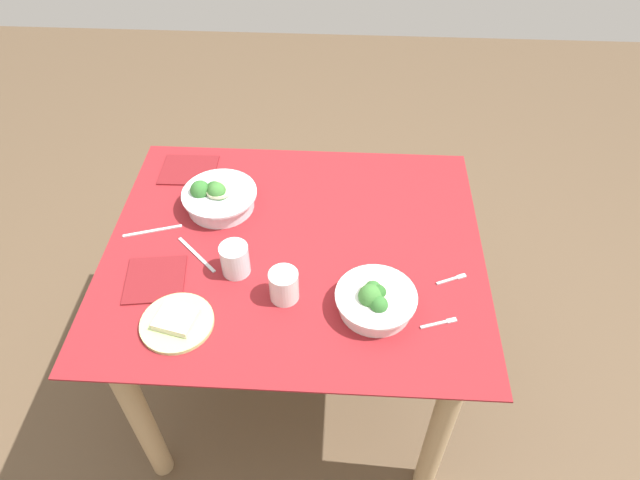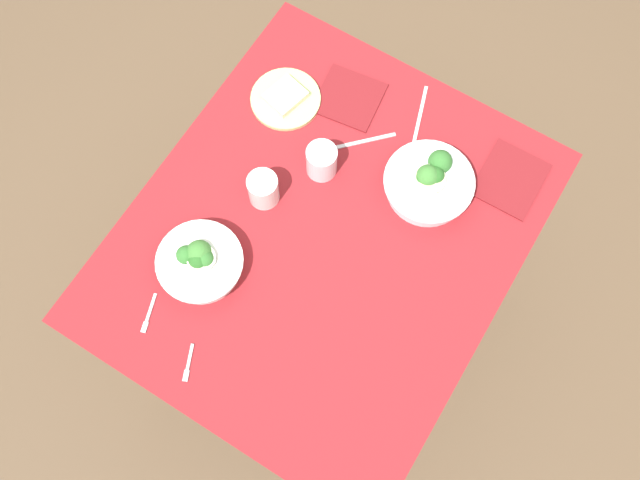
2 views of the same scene
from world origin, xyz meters
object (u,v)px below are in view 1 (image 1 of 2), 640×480
object	(u,v)px
broccoli_bowl_near	(218,197)
bread_side_plate	(177,322)
table_knife_left	(197,255)
water_glass_center	(284,285)
broccoli_bowl_far	(375,300)
napkin_folded_upper	(189,170)
fork_by_near_bowl	(440,323)
fork_by_far_bowl	(453,279)
table_knife_right	(153,231)
napkin_folded_lower	(155,279)
water_glass_side	(235,259)

from	to	relation	value
broccoli_bowl_near	bread_side_plate	distance (m)	0.47
table_knife_left	water_glass_center	bearing A→B (deg)	-162.50
broccoli_bowl_far	broccoli_bowl_near	size ratio (longest dim) A/B	0.93
broccoli_bowl_near	bread_side_plate	xyz separation A→B (m)	(0.03, 0.47, -0.03)
bread_side_plate	napkin_folded_upper	xyz separation A→B (m)	(0.11, -0.64, -0.01)
bread_side_plate	broccoli_bowl_far	bearing A→B (deg)	-171.24
fork_by_near_bowl	napkin_folded_upper	distance (m)	1.01
broccoli_bowl_far	water_glass_center	distance (m)	0.25
bread_side_plate	fork_by_far_bowl	bearing A→B (deg)	-165.32
table_knife_left	table_knife_right	bearing A→B (deg)	14.06
bread_side_plate	table_knife_right	bearing A→B (deg)	-65.30
water_glass_center	napkin_folded_upper	bearing A→B (deg)	-54.12
napkin_folded_lower	table_knife_right	bearing A→B (deg)	-73.05
broccoli_bowl_far	broccoli_bowl_near	xyz separation A→B (m)	(0.49, -0.39, 0.00)
broccoli_bowl_far	fork_by_near_bowl	size ratio (longest dim) A/B	2.18
broccoli_bowl_near	napkin_folded_lower	bearing A→B (deg)	68.04
bread_side_plate	water_glass_side	bearing A→B (deg)	-123.09
water_glass_side	fork_by_far_bowl	distance (m)	0.62
broccoli_bowl_far	water_glass_side	xyz separation A→B (m)	(0.40, -0.12, 0.01)
broccoli_bowl_far	water_glass_center	world-z (taller)	same
water_glass_side	table_knife_left	world-z (taller)	water_glass_side
water_glass_center	water_glass_side	distance (m)	0.17
broccoli_bowl_far	bread_side_plate	distance (m)	0.53
table_knife_left	broccoli_bowl_far	bearing A→B (deg)	-153.47
table_knife_right	napkin_folded_lower	bearing A→B (deg)	-91.04
table_knife_right	fork_by_far_bowl	bearing A→B (deg)	-27.11
table_knife_left	broccoli_bowl_near	bearing A→B (deg)	-53.78
fork_by_far_bowl	napkin_folded_upper	distance (m)	0.97
water_glass_center	fork_by_far_bowl	distance (m)	0.48
table_knife_left	napkin_folded_upper	distance (m)	0.41
napkin_folded_upper	napkin_folded_lower	world-z (taller)	same
bread_side_plate	fork_by_near_bowl	xyz separation A→B (m)	(-0.70, -0.04, -0.01)
table_knife_left	bread_side_plate	bearing A→B (deg)	134.59
fork_by_near_bowl	table_knife_right	size ratio (longest dim) A/B	0.56
fork_by_far_bowl	table_knife_left	bearing A→B (deg)	152.55
table_knife_left	table_knife_right	world-z (taller)	same
water_glass_side	water_glass_center	bearing A→B (deg)	149.67
water_glass_side	table_knife_right	distance (m)	0.32
napkin_folded_lower	napkin_folded_upper	bearing A→B (deg)	-88.64
broccoli_bowl_far	table_knife_left	xyz separation A→B (m)	(0.53, -0.17, -0.03)
broccoli_bowl_far	napkin_folded_lower	distance (m)	0.63
fork_by_near_bowl	table_knife_right	xyz separation A→B (m)	(0.86, -0.30, -0.00)
broccoli_bowl_far	napkin_folded_upper	bearing A→B (deg)	-41.57
bread_side_plate	fork_by_near_bowl	size ratio (longest dim) A/B	1.94
water_glass_center	napkin_folded_lower	xyz separation A→B (m)	(0.38, -0.04, -0.04)
broccoli_bowl_near	fork_by_far_bowl	distance (m)	0.77
bread_side_plate	water_glass_side	world-z (taller)	water_glass_side
broccoli_bowl_far	napkin_folded_upper	world-z (taller)	broccoli_bowl_far
napkin_folded_upper	table_knife_right	bearing A→B (deg)	81.06
water_glass_center	napkin_folded_upper	world-z (taller)	water_glass_center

